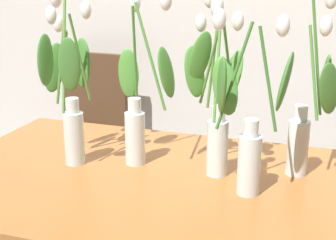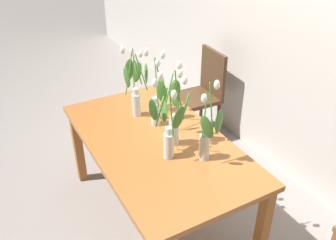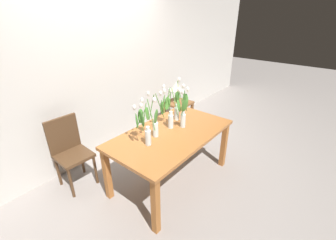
{
  "view_description": "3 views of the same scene",
  "coord_description": "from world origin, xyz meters",
  "views": [
    {
      "loc": [
        0.41,
        -1.35,
        1.38
      ],
      "look_at": [
        -0.06,
        0.06,
        0.92
      ],
      "focal_mm": 52.07,
      "sensor_mm": 36.0,
      "label": 1
    },
    {
      "loc": [
        1.89,
        -0.96,
        2.2
      ],
      "look_at": [
        0.04,
        0.07,
        0.9
      ],
      "focal_mm": 38.94,
      "sensor_mm": 36.0,
      "label": 2
    },
    {
      "loc": [
        -1.95,
        -1.54,
        2.12
      ],
      "look_at": [
        -0.09,
        -0.02,
        0.95
      ],
      "focal_mm": 24.29,
      "sensor_mm": 36.0,
      "label": 3
    }
  ],
  "objects": [
    {
      "name": "dining_table",
      "position": [
        0.0,
        0.0,
        0.65
      ],
      "size": [
        1.6,
        0.9,
        0.74
      ],
      "color": "#A3602D",
      "rests_on": "ground"
    },
    {
      "name": "tulip_vase_2",
      "position": [
        -0.18,
        0.1,
        0.92
      ],
      "size": [
        0.24,
        0.15,
        0.58
      ],
      "color": "silver",
      "rests_on": "dining_table"
    },
    {
      "name": "tulip_vase_4",
      "position": [
        0.22,
        -0.03,
        0.93
      ],
      "size": [
        0.22,
        0.2,
        0.54
      ],
      "color": "silver",
      "rests_on": "dining_table"
    },
    {
      "name": "tulip_vase_3",
      "position": [
        0.36,
        0.17,
        0.92
      ],
      "size": [
        0.15,
        0.18,
        0.58
      ],
      "color": "silver",
      "rests_on": "dining_table"
    },
    {
      "name": "ground_plane",
      "position": [
        0.0,
        0.0,
        0.0
      ],
      "size": [
        18.0,
        18.0,
        0.0
      ],
      "primitive_type": "plane",
      "color": "gray"
    },
    {
      "name": "dining_chair",
      "position": [
        -0.85,
        0.98,
        0.52
      ],
      "size": [
        0.41,
        0.41,
        0.93
      ],
      "color": "#4C331E",
      "rests_on": "ground"
    },
    {
      "name": "tulip_vase_1",
      "position": [
        -0.4,
        0.04,
        0.98
      ],
      "size": [
        0.22,
        0.23,
        0.59
      ],
      "color": "silver",
      "rests_on": "dining_table"
    },
    {
      "name": "room_wall_rear",
      "position": [
        0.0,
        1.33,
        1.35
      ],
      "size": [
        9.0,
        0.1,
        2.7
      ],
      "primitive_type": "cube",
      "color": "beige",
      "rests_on": "ground"
    },
    {
      "name": "tulip_vase_0",
      "position": [
        0.08,
        0.1,
        0.97
      ],
      "size": [
        0.23,
        0.24,
        0.58
      ],
      "color": "silver",
      "rests_on": "dining_table"
    }
  ]
}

